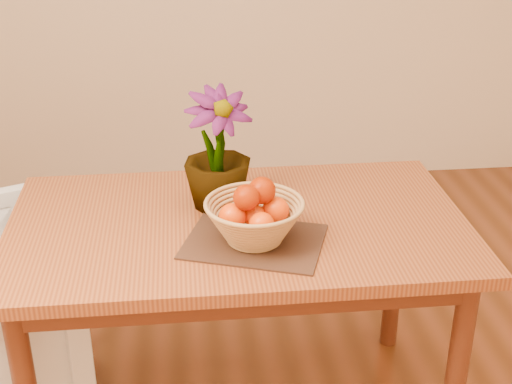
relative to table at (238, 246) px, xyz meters
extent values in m
cube|color=brown|center=(0.00, 0.00, 0.07)|extent=(1.40, 0.80, 0.04)
cube|color=#461F10|center=(0.00, 0.00, 0.01)|extent=(1.28, 0.68, 0.08)
cylinder|color=#461F10|center=(0.62, -0.32, -0.31)|extent=(0.06, 0.06, 0.71)
cylinder|color=#461F10|center=(-0.62, 0.32, -0.31)|extent=(0.06, 0.06, 0.71)
cylinder|color=#461F10|center=(0.62, 0.32, -0.31)|extent=(0.06, 0.06, 0.71)
cube|color=#3D1F16|center=(0.04, -0.14, 0.09)|extent=(0.46, 0.40, 0.01)
cylinder|color=#B37C4A|center=(0.04, -0.14, 0.10)|extent=(0.14, 0.14, 0.01)
sphere|color=#FF3A04|center=(0.04, -0.14, 0.17)|extent=(0.06, 0.06, 0.06)
sphere|color=#FF3A04|center=(0.10, -0.12, 0.18)|extent=(0.08, 0.08, 0.08)
sphere|color=#FF3A04|center=(0.02, -0.07, 0.18)|extent=(0.07, 0.07, 0.07)
sphere|color=#FF3A04|center=(-0.03, -0.15, 0.18)|extent=(0.08, 0.08, 0.08)
sphere|color=#FF3A04|center=(0.05, -0.20, 0.18)|extent=(0.07, 0.07, 0.07)
sphere|color=#FF3A04|center=(0.06, -0.12, 0.24)|extent=(0.08, 0.08, 0.08)
sphere|color=#FF3A04|center=(0.01, -0.16, 0.24)|extent=(0.07, 0.07, 0.07)
sphere|color=#FF3A04|center=(0.06, -0.12, 0.24)|extent=(0.08, 0.08, 0.08)
sphere|color=#FF3A04|center=(0.01, -0.16, 0.24)|extent=(0.07, 0.07, 0.07)
imported|color=#134514|center=(-0.05, 0.11, 0.28)|extent=(0.27, 0.27, 0.38)
camera|label=1|loc=(-0.15, -1.92, 1.10)|focal=50.00mm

